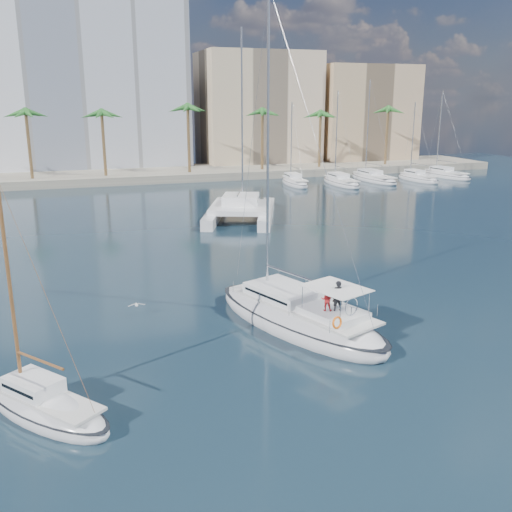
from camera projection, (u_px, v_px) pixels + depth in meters
name	position (u px, v px, depth m)	size (l,w,h in m)	color
ground	(282.00, 310.00, 33.98)	(160.00, 160.00, 0.00)	black
quay	(143.00, 175.00, 89.57)	(120.00, 14.00, 1.20)	gray
building_modern	(55.00, 87.00, 93.29)	(42.00, 16.00, 28.00)	white
building_beige	(257.00, 111.00, 102.00)	(20.00, 14.00, 20.00)	#C4AA8C
building_tan_right	(362.00, 116.00, 106.55)	(18.00, 12.00, 18.00)	tan
palm_centre	(143.00, 112.00, 83.33)	(3.60, 3.60, 12.30)	brown
palm_right	(352.00, 110.00, 93.72)	(3.60, 3.60, 12.30)	brown
main_sloop	(298.00, 317.00, 31.38)	(8.14, 13.14, 18.61)	silver
small_sloop	(45.00, 407.00, 22.54)	(5.99, 6.80, 9.96)	silver
catamaran	(241.00, 208.00, 59.43)	(11.04, 14.67, 19.05)	silver
seagull	(137.00, 305.00, 32.82)	(0.99, 0.43, 0.18)	silver
moored_yacht_a	(295.00, 185.00, 83.04)	(2.72, 9.35, 11.90)	silver
moored_yacht_b	(341.00, 185.00, 83.20)	(3.14, 10.78, 13.72)	silver
moored_yacht_c	(373.00, 181.00, 87.02)	(3.55, 12.21, 15.54)	silver
moored_yacht_d	(418.00, 181.00, 87.18)	(2.72, 9.35, 11.90)	silver
moored_yacht_e	(445.00, 177.00, 90.99)	(3.14, 10.78, 13.72)	silver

